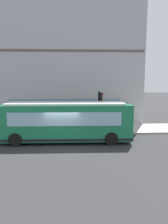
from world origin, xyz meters
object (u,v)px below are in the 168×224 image
(city_bus_nearside, at_px, (65,122))
(fire_hydrant, at_px, (69,127))
(pedestrian_by_light_pole, at_px, (69,117))
(traffic_light_near_corner, at_px, (100,104))

(city_bus_nearside, relative_size, fire_hydrant, 13.61)
(city_bus_nearside, xyz_separation_m, fire_hydrant, (2.79, -0.24, -1.04))
(fire_hydrant, xyz_separation_m, pedestrian_by_light_pole, (1.35, 0.03, 0.68))
(traffic_light_near_corner, xyz_separation_m, fire_hydrant, (0.25, 2.77, -2.16))
(city_bus_nearside, bearing_deg, fire_hydrant, -4.90)
(city_bus_nearside, height_order, fire_hydrant, city_bus_nearside)
(traffic_light_near_corner, height_order, pedestrian_by_light_pole, traffic_light_near_corner)
(fire_hydrant, height_order, pedestrian_by_light_pole, pedestrian_by_light_pole)
(city_bus_nearside, height_order, traffic_light_near_corner, traffic_light_near_corner)
(pedestrian_by_light_pole, bearing_deg, city_bus_nearside, 177.13)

